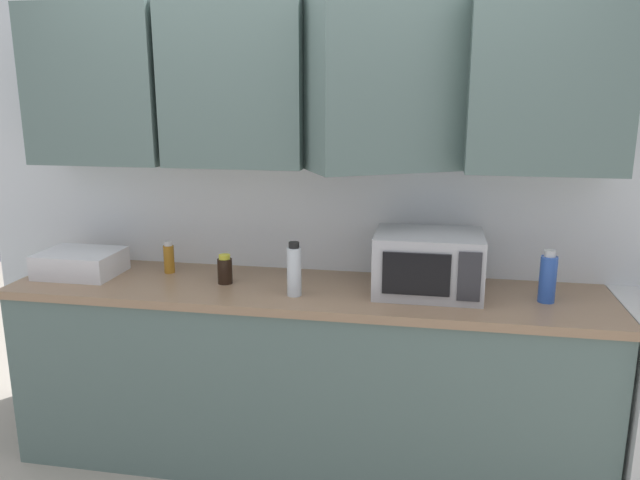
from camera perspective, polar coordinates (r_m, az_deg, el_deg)
The scene contains 8 objects.
wall_back_with_cabinets at distance 2.99m, azimuth -0.65°, elevation 9.46°, with size 3.67×0.61×2.60m.
counter_run at distance 3.07m, azimuth -1.41°, elevation -12.39°, with size 2.80×0.63×0.90m.
microwave at distance 2.83m, azimuth 9.99°, elevation -2.15°, with size 0.48×0.37×0.28m.
dish_rack at distance 3.31m, azimuth -21.31°, elevation -2.00°, with size 0.38×0.30×0.12m, color silver.
bottle_amber_vinegar at distance 3.21m, azimuth -13.83°, elevation -1.62°, with size 0.05×0.05×0.16m.
bottle_clear_tall at distance 2.76m, azimuth -2.41°, elevation -2.82°, with size 0.07×0.07×0.25m.
bottle_blue_cleaner at distance 2.85m, azimuth 20.36°, elevation -3.31°, with size 0.07×0.07×0.23m.
bottle_soy_dark at distance 2.98m, azimuth -8.81°, elevation -2.75°, with size 0.07×0.07×0.14m.
Camera 1 is at (0.57, -3.00, 1.80)m, focal length 34.52 mm.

